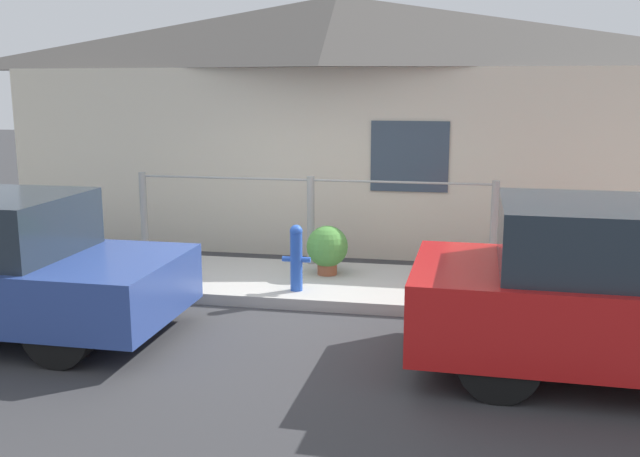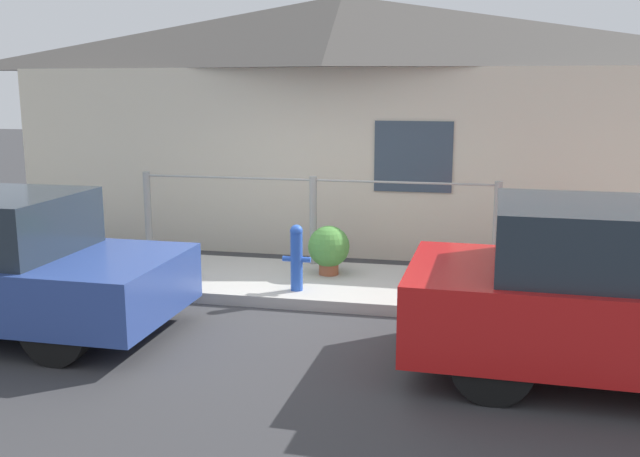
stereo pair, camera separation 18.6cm
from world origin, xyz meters
name	(u,v)px [view 2 (the right image)]	position (x,y,z in m)	size (l,w,h in m)	color
ground_plane	(281,309)	(0.00, 0.00, 0.00)	(60.00, 60.00, 0.00)	#38383A
sidewalk	(300,283)	(0.00, 0.91, 0.07)	(24.00, 1.81, 0.13)	#B2AFA8
house	(341,47)	(0.00, 3.58, 3.09)	(10.31, 2.23, 3.87)	beige
fence	(313,216)	(0.00, 1.66, 0.79)	(4.90, 0.10, 1.19)	#999993
fire_hydrant	(297,256)	(0.10, 0.36, 0.54)	(0.33, 0.15, 0.79)	blue
potted_plant_near_hydrant	(329,248)	(0.32, 1.14, 0.48)	(0.53, 0.53, 0.63)	#9E5638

